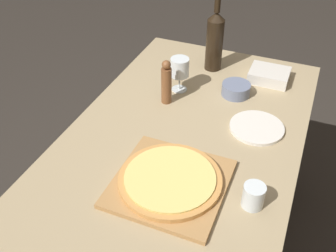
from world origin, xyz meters
The scene contains 10 objects.
dining_table centered at (0.00, 0.00, 0.67)m, with size 0.89×1.55×0.76m.
cutting_board centered at (0.05, -0.24, 0.77)m, with size 0.37×0.37×0.02m.
pizza centered at (0.05, -0.24, 0.79)m, with size 0.35×0.35×0.02m.
wine_bottle centered at (-0.05, 0.57, 0.91)m, with size 0.08×0.08×0.37m.
pepper_mill centered at (-0.15, 0.21, 0.85)m, with size 0.04×0.04×0.20m.
wine_glass centered at (-0.13, 0.32, 0.87)m, with size 0.08×0.08×0.16m.
small_bowl centered at (0.12, 0.38, 0.79)m, with size 0.13×0.13×0.05m.
drinking_tumbler centered at (0.33, -0.22, 0.80)m, with size 0.07×0.07×0.08m.
dinner_plate centered at (0.26, 0.17, 0.76)m, with size 0.22×0.22×0.01m.
food_container centered at (0.23, 0.56, 0.78)m, with size 0.18×0.15×0.05m.
Camera 1 is at (0.39, -1.09, 1.74)m, focal length 42.00 mm.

